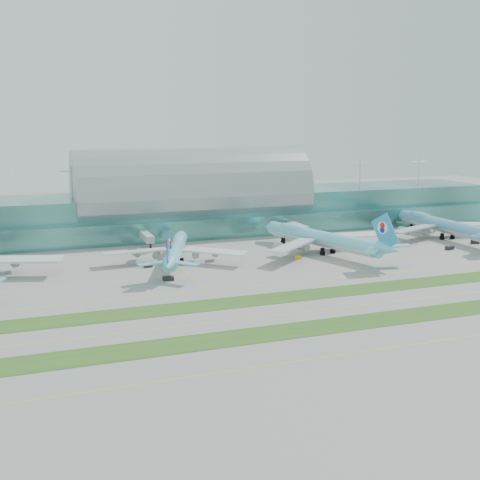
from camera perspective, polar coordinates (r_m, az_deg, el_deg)
name	(u,v)px	position (r m, az deg, el deg)	size (l,w,h in m)	color
ground	(297,298)	(197.80, 5.42, -5.49)	(700.00, 700.00, 0.00)	gray
terminal	(192,204)	(313.68, -4.57, 3.41)	(340.00, 69.10, 36.00)	#3D7A75
grass_strip_near	(339,325)	(174.12, 9.37, -7.92)	(420.00, 12.00, 0.08)	#2D591E
grass_strip_far	(294,296)	(199.52, 5.18, -5.32)	(420.00, 12.00, 0.08)	#2D591E
taxiline_a	(378,350)	(158.10, 12.93, -10.09)	(420.00, 0.35, 0.01)	yellow
taxiline_b	(316,310)	(185.82, 7.26, -6.64)	(420.00, 0.35, 0.01)	yellow
taxiline_c	(275,284)	(213.57, 3.37, -4.19)	(420.00, 0.35, 0.01)	yellow
taxiline_d	(253,270)	(233.28, 1.25, -2.84)	(420.00, 0.35, 0.01)	yellow
airliner_b	(176,249)	(245.42, -6.10, -0.83)	(56.05, 65.13, 18.47)	#68CFE5
airliner_c	(320,237)	(264.99, 7.64, 0.26)	(66.50, 77.19, 21.82)	#68D2E6
airliner_d	(442,224)	(312.66, 18.61, 1.43)	(69.37, 78.58, 21.66)	#5CA1CA
gse_c	(168,278)	(219.36, -6.82, -3.63)	(4.08, 2.11, 1.52)	black
gse_d	(148,266)	(239.94, -8.70, -2.43)	(3.23, 1.77, 1.22)	black
gse_e	(298,257)	(252.77, 5.52, -1.63)	(2.94, 1.61, 1.37)	#EFAF0E
gse_f	(363,252)	(266.48, 11.60, -1.14)	(3.08, 1.60, 1.36)	black
gse_g	(450,248)	(285.47, 19.26, -0.70)	(3.94, 2.12, 1.65)	black
gse_h	(475,242)	(303.53, 21.41, -0.15)	(3.80, 1.73, 1.76)	black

